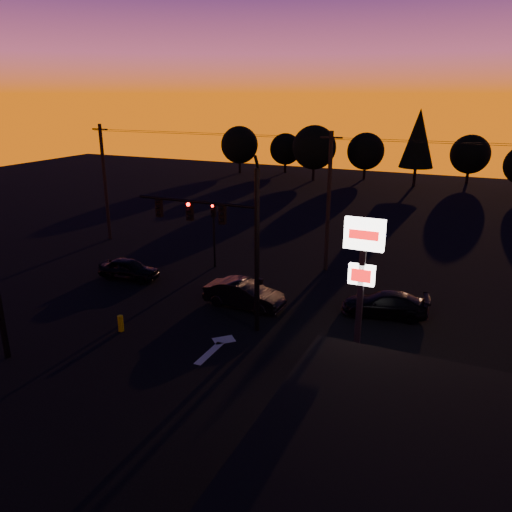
{
  "coord_description": "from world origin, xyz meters",
  "views": [
    {
      "loc": [
        10.68,
        -16.38,
        11.16
      ],
      "look_at": [
        1.0,
        5.0,
        3.5
      ],
      "focal_mm": 35.0,
      "sensor_mm": 36.0,
      "label": 1
    }
  ],
  "objects_px": {
    "secondary_signal": "(214,226)",
    "bollard": "(121,323)",
    "car_right": "(385,304)",
    "pylon_sign": "(362,267)",
    "car_left": "(129,269)",
    "suv_parked": "(390,458)",
    "traffic_signal_mast": "(226,230)",
    "car_mid": "(244,294)"
  },
  "relations": [
    {
      "from": "secondary_signal",
      "to": "bollard",
      "type": "distance_m",
      "value": 10.63
    },
    {
      "from": "car_right",
      "to": "pylon_sign",
      "type": "bearing_deg",
      "value": -9.04
    },
    {
      "from": "bollard",
      "to": "car_left",
      "type": "relative_size",
      "value": 0.21
    },
    {
      "from": "pylon_sign",
      "to": "car_right",
      "type": "relative_size",
      "value": 1.53
    },
    {
      "from": "bollard",
      "to": "car_right",
      "type": "relative_size",
      "value": 0.18
    },
    {
      "from": "suv_parked",
      "to": "traffic_signal_mast",
      "type": "bearing_deg",
      "value": 137.11
    },
    {
      "from": "pylon_sign",
      "to": "bollard",
      "type": "xyz_separation_m",
      "value": [
        -11.56,
        -0.35,
        -4.51
      ]
    },
    {
      "from": "secondary_signal",
      "to": "car_left",
      "type": "bearing_deg",
      "value": -132.22
    },
    {
      "from": "secondary_signal",
      "to": "suv_parked",
      "type": "distance_m",
      "value": 20.76
    },
    {
      "from": "traffic_signal_mast",
      "to": "car_mid",
      "type": "height_order",
      "value": "traffic_signal_mast"
    },
    {
      "from": "secondary_signal",
      "to": "suv_parked",
      "type": "xyz_separation_m",
      "value": [
        14.25,
        -14.94,
        -2.13
      ]
    },
    {
      "from": "secondary_signal",
      "to": "car_right",
      "type": "relative_size",
      "value": 0.98
    },
    {
      "from": "car_mid",
      "to": "car_right",
      "type": "distance_m",
      "value": 7.49
    },
    {
      "from": "car_mid",
      "to": "suv_parked",
      "type": "xyz_separation_m",
      "value": [
        9.57,
        -9.81,
        0.0
      ]
    },
    {
      "from": "car_mid",
      "to": "car_right",
      "type": "xyz_separation_m",
      "value": [
        7.22,
        1.99,
        -0.09
      ]
    },
    {
      "from": "pylon_sign",
      "to": "car_mid",
      "type": "xyz_separation_m",
      "value": [
        -7.32,
        4.85,
        -4.18
      ]
    },
    {
      "from": "traffic_signal_mast",
      "to": "secondary_signal",
      "type": "height_order",
      "value": "traffic_signal_mast"
    },
    {
      "from": "car_mid",
      "to": "bollard",
      "type": "bearing_deg",
      "value": 142.42
    },
    {
      "from": "bollard",
      "to": "car_left",
      "type": "distance_m",
      "value": 7.46
    },
    {
      "from": "pylon_sign",
      "to": "car_right",
      "type": "height_order",
      "value": "pylon_sign"
    },
    {
      "from": "secondary_signal",
      "to": "car_left",
      "type": "height_order",
      "value": "secondary_signal"
    },
    {
      "from": "traffic_signal_mast",
      "to": "bollard",
      "type": "xyz_separation_m",
      "value": [
        -4.46,
        -2.84,
        -4.53
      ]
    },
    {
      "from": "pylon_sign",
      "to": "car_mid",
      "type": "distance_m",
      "value": 9.73
    },
    {
      "from": "car_left",
      "to": "suv_parked",
      "type": "distance_m",
      "value": 21.02
    },
    {
      "from": "traffic_signal_mast",
      "to": "car_mid",
      "type": "bearing_deg",
      "value": 95.32
    },
    {
      "from": "secondary_signal",
      "to": "suv_parked",
      "type": "relative_size",
      "value": 0.82
    },
    {
      "from": "car_left",
      "to": "car_right",
      "type": "relative_size",
      "value": 0.86
    },
    {
      "from": "secondary_signal",
      "to": "pylon_sign",
      "type": "bearing_deg",
      "value": -39.77
    },
    {
      "from": "traffic_signal_mast",
      "to": "car_left",
      "type": "height_order",
      "value": "traffic_signal_mast"
    },
    {
      "from": "car_left",
      "to": "car_mid",
      "type": "xyz_separation_m",
      "value": [
        8.51,
        -0.92,
        0.08
      ]
    },
    {
      "from": "pylon_sign",
      "to": "car_left",
      "type": "height_order",
      "value": "pylon_sign"
    },
    {
      "from": "pylon_sign",
      "to": "car_left",
      "type": "xyz_separation_m",
      "value": [
        -15.83,
        5.77,
        -4.26
      ]
    },
    {
      "from": "car_right",
      "to": "suv_parked",
      "type": "height_order",
      "value": "suv_parked"
    },
    {
      "from": "secondary_signal",
      "to": "suv_parked",
      "type": "bearing_deg",
      "value": -46.36
    },
    {
      "from": "traffic_signal_mast",
      "to": "bollard",
      "type": "bearing_deg",
      "value": -147.52
    },
    {
      "from": "traffic_signal_mast",
      "to": "secondary_signal",
      "type": "xyz_separation_m",
      "value": [
        -4.9,
        7.49,
        -2.07
      ]
    },
    {
      "from": "traffic_signal_mast",
      "to": "pylon_sign",
      "type": "xyz_separation_m",
      "value": [
        7.1,
        -2.49,
        -0.02
      ]
    },
    {
      "from": "pylon_sign",
      "to": "car_left",
      "type": "distance_m",
      "value": 17.38
    },
    {
      "from": "car_left",
      "to": "secondary_signal",
      "type": "bearing_deg",
      "value": -47.8
    },
    {
      "from": "car_mid",
      "to": "traffic_signal_mast",
      "type": "bearing_deg",
      "value": -173.03
    },
    {
      "from": "car_mid",
      "to": "suv_parked",
      "type": "distance_m",
      "value": 13.7
    },
    {
      "from": "car_left",
      "to": "suv_parked",
      "type": "relative_size",
      "value": 0.73
    }
  ]
}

